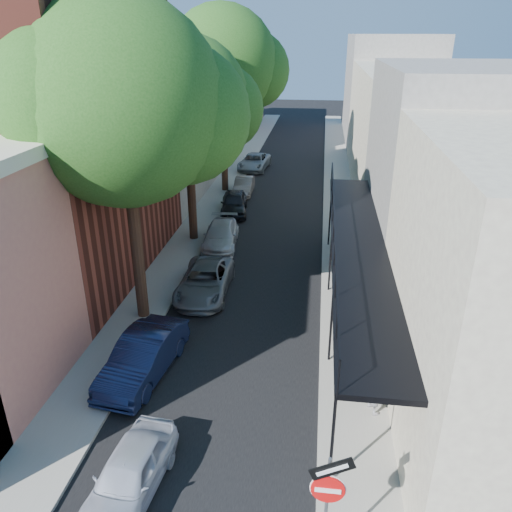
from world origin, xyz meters
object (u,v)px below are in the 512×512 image
(oak_far, at_px, (230,65))
(parked_car_e, at_px, (234,203))
(sign_post, at_px, (328,493))
(parked_car_b, at_px, (143,357))
(parked_car_f, at_px, (244,186))
(parked_car_a, at_px, (129,474))
(parked_car_c, at_px, (205,281))
(parked_car_g, at_px, (254,162))
(oak_mid, at_px, (195,102))
(parked_car_d, at_px, (221,235))
(pedestrian, at_px, (376,383))
(oak_near, at_px, (138,107))

(oak_far, xyz_separation_m, parked_car_e, (0.96, -4.76, -7.60))
(sign_post, xyz_separation_m, parked_car_b, (-5.74, 5.60, -1.35))
(parked_car_e, relative_size, parked_car_f, 1.13)
(parked_car_a, xyz_separation_m, parked_car_b, (-1.18, 4.42, 0.10))
(parked_car_c, distance_m, parked_car_g, 21.15)
(oak_far, distance_m, parked_car_f, 7.78)
(sign_post, height_order, oak_mid, oak_mid)
(parked_car_b, bearing_deg, parked_car_e, 97.18)
(oak_far, distance_m, parked_car_c, 17.00)
(parked_car_c, distance_m, parked_car_d, 5.19)
(parked_car_d, distance_m, pedestrian, 13.48)
(sign_post, bearing_deg, parked_car_a, 165.45)
(oak_far, height_order, parked_car_g, oak_far)
(parked_car_a, distance_m, pedestrian, 6.94)
(parked_car_d, height_order, parked_car_e, parked_car_e)
(parked_car_e, bearing_deg, parked_car_b, -98.29)
(oak_mid, distance_m, parked_car_g, 16.41)
(parked_car_a, height_order, pedestrian, pedestrian)
(oak_mid, relative_size, parked_car_g, 2.29)
(pedestrian, bearing_deg, parked_car_b, 59.72)
(parked_car_b, relative_size, parked_car_g, 0.94)
(oak_near, relative_size, parked_car_a, 3.31)
(oak_far, relative_size, pedestrian, 6.17)
(oak_mid, relative_size, parked_car_d, 2.50)
(parked_car_b, bearing_deg, parked_car_c, 90.42)
(sign_post, distance_m, parked_car_b, 8.13)
(oak_near, height_order, pedestrian, oak_near)
(oak_mid, height_order, parked_car_f, oak_mid)
(parked_car_f, bearing_deg, pedestrian, -73.38)
(parked_car_c, relative_size, parked_car_d, 1.07)
(parked_car_b, distance_m, parked_car_f, 20.02)
(parked_car_g, bearing_deg, oak_far, -91.89)
(sign_post, xyz_separation_m, parked_car_e, (-5.56, 21.54, -1.38))
(oak_far, height_order, parked_car_d, oak_far)
(parked_car_b, relative_size, parked_car_d, 1.03)
(parked_car_g, height_order, pedestrian, pedestrian)
(sign_post, xyz_separation_m, oak_mid, (-6.58, 17.26, 5.02))
(oak_near, xyz_separation_m, parked_car_g, (0.77, 23.04, -7.26))
(oak_far, bearing_deg, parked_car_e, -78.64)
(parked_car_f, bearing_deg, oak_far, 142.54)
(sign_post, height_order, oak_far, oak_far)
(oak_near, distance_m, parked_car_a, 11.08)
(parked_car_a, relative_size, parked_car_g, 0.77)
(oak_mid, distance_m, parked_car_a, 17.44)
(sign_post, relative_size, parked_car_c, 0.69)
(sign_post, xyz_separation_m, parked_car_c, (-5.01, 11.19, -1.43))
(parked_car_e, bearing_deg, oak_far, 93.74)
(oak_far, xyz_separation_m, parked_car_a, (1.95, -25.11, -7.67))
(sign_post, relative_size, oak_mid, 0.29)
(parked_car_a, distance_m, parked_car_e, 20.38)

